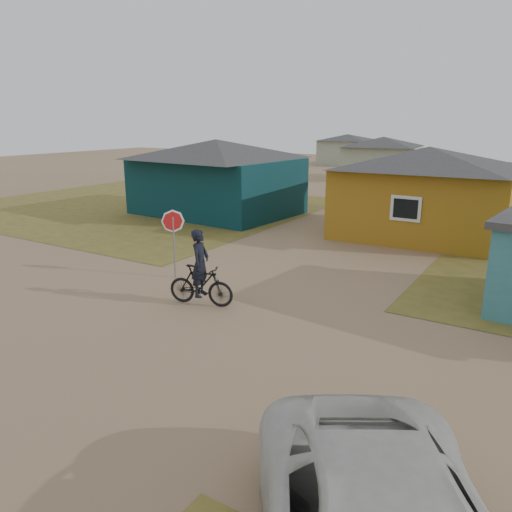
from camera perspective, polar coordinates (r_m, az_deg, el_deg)
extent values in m
plane|color=#947555|center=(12.55, -9.51, -8.49)|extent=(120.00, 120.00, 0.00)
cube|color=olive|center=(30.99, -13.26, 5.63)|extent=(20.00, 18.00, 0.00)
cube|color=#082A30|center=(27.58, -4.49, 7.97)|extent=(8.40, 6.54, 3.00)
pyramid|color=#303032|center=(27.39, -4.58, 12.12)|extent=(8.93, 7.08, 1.00)
cube|color=#A06F18|center=(23.39, 18.72, 5.88)|extent=(7.21, 6.24, 3.00)
pyramid|color=#303032|center=(23.17, 19.14, 10.63)|extent=(7.72, 6.76, 0.90)
cube|color=silver|center=(20.46, 16.73, 5.21)|extent=(1.20, 0.06, 1.00)
cube|color=black|center=(20.43, 16.71, 5.20)|extent=(0.95, 0.04, 0.75)
cube|color=#9EA790|center=(44.83, 14.19, 10.27)|extent=(6.49, 5.60, 2.80)
pyramid|color=#303032|center=(44.72, 14.34, 12.57)|extent=(7.04, 6.15, 0.80)
cube|color=#9EA790|center=(58.81, 10.36, 11.55)|extent=(5.75, 5.28, 2.70)
pyramid|color=#303032|center=(58.72, 10.44, 13.20)|extent=(6.28, 5.81, 0.70)
cylinder|color=gray|center=(16.37, -9.34, 0.96)|extent=(0.06, 0.06, 2.03)
imported|color=black|center=(13.97, -6.32, -3.34)|extent=(1.98, 0.97, 1.15)
imported|color=black|center=(13.78, -6.40, -0.81)|extent=(0.60, 0.77, 1.88)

